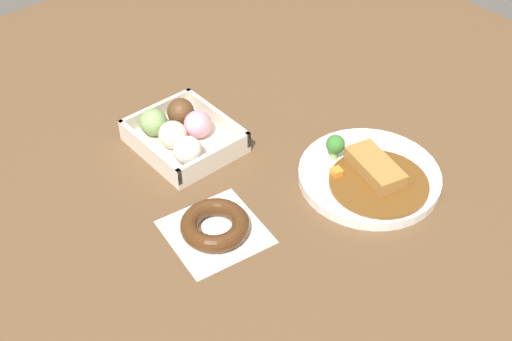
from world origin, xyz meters
TOP-DOWN VIEW (x-y plane):
  - ground_plane at (0.00, 0.00)m, footprint 1.60×1.60m
  - curry_plate at (0.15, 0.13)m, footprint 0.24×0.24m
  - donut_box at (-0.14, -0.05)m, footprint 0.18×0.16m
  - chocolate_ring_donut at (0.07, -0.14)m, footprint 0.16×0.16m

SIDE VIEW (x-z plane):
  - ground_plane at x=0.00m, z-range 0.00..0.00m
  - curry_plate at x=0.15m, z-range -0.02..0.05m
  - chocolate_ring_donut at x=0.07m, z-range 0.00..0.03m
  - donut_box at x=-0.14m, z-range 0.00..0.06m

